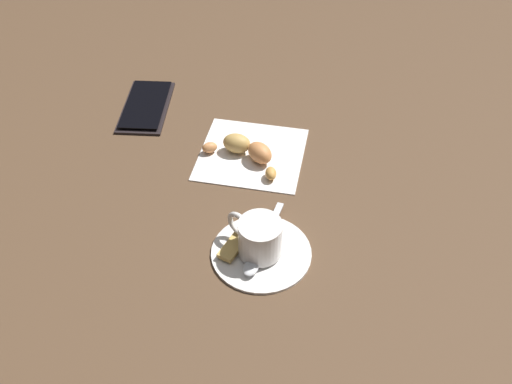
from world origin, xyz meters
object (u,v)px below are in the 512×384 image
object	(u,v)px
saucer	(261,252)
sugar_packet	(237,241)
teaspoon	(259,250)
espresso_cup	(259,237)
napkin	(252,154)
croissant	(247,150)
cell_phone	(146,106)

from	to	relation	value
saucer	sugar_packet	xyz separation A→B (m)	(0.01, 0.03, 0.01)
saucer	teaspoon	world-z (taller)	teaspoon
teaspoon	espresso_cup	bearing A→B (deg)	18.35
teaspoon	sugar_packet	size ratio (longest dim) A/B	1.93
napkin	croissant	bearing A→B (deg)	150.90
croissant	sugar_packet	bearing A→B (deg)	-176.96
espresso_cup	teaspoon	distance (m)	0.02
teaspoon	croissant	xyz separation A→B (m)	(0.19, 0.04, 0.01)
espresso_cup	sugar_packet	size ratio (longest dim) A/B	1.08
saucer	cell_phone	xyz separation A→B (m)	(0.30, 0.23, 0.00)
sugar_packet	saucer	bearing A→B (deg)	97.38
espresso_cup	cell_phone	distance (m)	0.38
teaspoon	cell_phone	world-z (taller)	teaspoon
napkin	cell_phone	bearing A→B (deg)	62.35
sugar_packet	croissant	distance (m)	0.18
espresso_cup	teaspoon	bearing A→B (deg)	-161.65
napkin	sugar_packet	bearing A→B (deg)	-178.87
croissant	teaspoon	bearing A→B (deg)	-168.22
sugar_packet	napkin	bearing A→B (deg)	-156.06
teaspoon	croissant	world-z (taller)	croissant
espresso_cup	cell_phone	world-z (taller)	espresso_cup
saucer	croissant	size ratio (longest dim) A/B	1.05
napkin	saucer	bearing A→B (deg)	-169.60
saucer	napkin	distance (m)	0.20
napkin	cell_phone	distance (m)	0.22
croissant	espresso_cup	bearing A→B (deg)	-168.30
saucer	napkin	size ratio (longest dim) A/B	0.83
espresso_cup	saucer	bearing A→B (deg)	-77.13
saucer	espresso_cup	size ratio (longest dim) A/B	1.73
teaspoon	napkin	distance (m)	0.20
napkin	croissant	size ratio (longest dim) A/B	1.28
espresso_cup	sugar_packet	xyz separation A→B (m)	(0.01, 0.03, -0.02)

